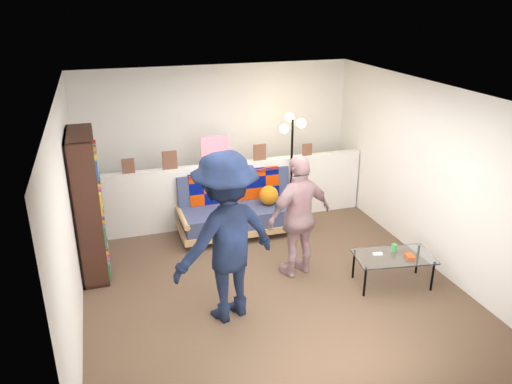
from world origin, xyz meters
TOP-DOWN VIEW (x-y plane):
  - ground at (0.00, 0.00)m, footprint 5.00×5.00m
  - room_shell at (0.00, 0.47)m, footprint 4.60×5.05m
  - half_wall_ledge at (0.00, 1.80)m, footprint 4.45×0.15m
  - ledge_decor at (-0.23, 1.78)m, footprint 2.97×0.02m
  - futon_sofa at (0.07, 1.44)m, footprint 1.88×0.92m
  - bookshelf at (-2.08, 0.88)m, footprint 0.31×0.94m
  - coffee_table at (1.48, -0.61)m, footprint 1.03×0.68m
  - floor_lamp at (0.97, 1.65)m, footprint 0.40×0.33m
  - person_left at (-0.65, -0.59)m, footprint 1.42×1.10m
  - person_right at (0.45, 0.02)m, footprint 1.01×0.62m

SIDE VIEW (x-z plane):
  - ground at x=0.00m, z-range 0.00..0.00m
  - futon_sofa at x=0.07m, z-range -0.03..0.77m
  - coffee_table at x=1.48m, z-range 0.13..0.63m
  - half_wall_ledge at x=0.00m, z-range 0.00..1.00m
  - person_right at x=0.45m, z-range 0.00..1.61m
  - bookshelf at x=-2.08m, z-range -0.06..1.82m
  - person_left at x=-0.65m, z-range 0.00..1.94m
  - ledge_decor at x=-0.23m, z-range 0.95..1.40m
  - floor_lamp at x=0.97m, z-range 0.36..2.09m
  - room_shell at x=0.00m, z-range 0.45..2.90m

